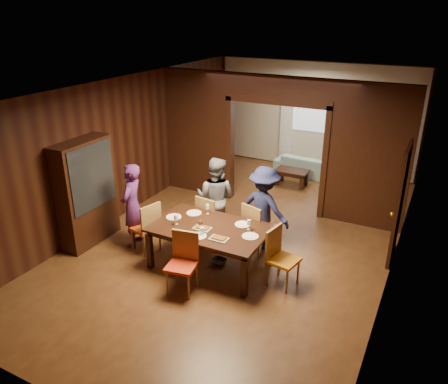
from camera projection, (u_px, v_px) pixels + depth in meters
The scene contains 32 objects.
floor at pixel (243, 236), 8.62m from camera, with size 9.00×9.00×0.00m, color #4D2A15.
ceiling at pixel (246, 87), 7.48m from camera, with size 5.50×9.00×0.02m, color silver.
room_walls at pixel (281, 139), 9.57m from camera, with size 5.52×9.01×2.90m.
person_purple at pixel (132, 206), 8.02m from camera, with size 0.58×0.38×1.60m, color #4B1F5B.
person_grey at pixel (216, 198), 8.33m from camera, with size 0.78×0.61×1.61m, color slate.
person_navy at pixel (264, 207), 7.98m from camera, with size 1.02×0.58×1.57m, color #1B1E45.
sofa at pixel (311, 166), 11.58m from camera, with size 1.88×0.73×0.55m, color #96C1C4.
serving_bowl at pixel (219, 223), 7.38m from camera, with size 0.28×0.28×0.07m, color black.
dining_table at pixel (210, 247), 7.48m from camera, with size 1.94×1.21×0.76m, color black.
coffee_table at pixel (292, 177), 11.01m from camera, with size 0.80×0.50×0.40m, color black.
chair_left at pixel (145, 226), 7.95m from camera, with size 0.44×0.44×0.97m, color #D54D14, non-canonical shape.
chair_right at pixel (284, 258), 6.94m from camera, with size 0.44×0.44×0.97m, color orange, non-canonical shape.
chair_far_l at pixel (212, 219), 8.23m from camera, with size 0.44×0.44×0.97m, color #BF5D11, non-canonical shape.
chair_far_r at pixel (258, 227), 7.90m from camera, with size 0.44×0.44×0.97m, color orange, non-canonical shape.
chair_near at pixel (181, 264), 6.77m from camera, with size 0.44×0.44×0.97m, color red, non-canonical shape.
hutch at pixel (86, 193), 8.07m from camera, with size 0.40×1.20×2.00m, color black.
door_right at pixel (399, 204), 7.48m from camera, with size 0.06×0.90×2.10m, color black.
window_far at pixel (315, 108), 11.58m from camera, with size 1.20×0.03×1.30m, color silver.
curtain_left at pixel (287, 122), 12.04m from camera, with size 0.35×0.06×2.40m, color white.
curtain_right at pixel (341, 128), 11.41m from camera, with size 0.35×0.06×2.40m, color white.
plate_left at pixel (174, 217), 7.67m from camera, with size 0.27×0.27×0.01m, color white.
plate_far_l at pixel (194, 213), 7.82m from camera, with size 0.27×0.27×0.01m, color white.
plate_far_r at pixel (243, 224), 7.40m from camera, with size 0.27×0.27×0.01m, color silver.
plate_right at pixel (250, 236), 7.02m from camera, with size 0.27×0.27×0.01m, color silver.
plate_near at pixel (198, 236), 7.03m from camera, with size 0.27×0.27×0.01m, color white.
platter_a at pixel (202, 228), 7.27m from camera, with size 0.30×0.20×0.04m, color gray.
platter_b at pixel (219, 238), 6.94m from camera, with size 0.30×0.20×0.04m, color gray.
wineglass_left at pixel (176, 220), 7.39m from camera, with size 0.08×0.08×0.18m, color silver, non-canonical shape.
wineglass_far at pixel (208, 209), 7.77m from camera, with size 0.08×0.08×0.18m, color white, non-canonical shape.
wineglass_right at pixel (249, 225), 7.21m from camera, with size 0.08×0.08×0.18m, color silver, non-canonical shape.
tumbler at pixel (202, 231), 7.04m from camera, with size 0.07×0.07×0.14m, color white.
condiment_jar at pixel (200, 223), 7.35m from camera, with size 0.08×0.08×0.11m, color #4F2912, non-canonical shape.
Camera 1 is at (3.14, -6.92, 4.17)m, focal length 35.00 mm.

